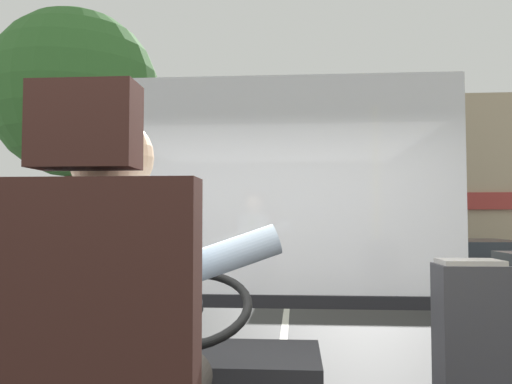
{
  "coord_description": "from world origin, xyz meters",
  "views": [
    {
      "loc": [
        0.19,
        -1.74,
        1.82
      ],
      "look_at": [
        -0.03,
        1.28,
        1.98
      ],
      "focal_mm": 37.16,
      "sensor_mm": 36.0,
      "label": 1
    }
  ],
  "objects_px": {
    "bus_driver": "(118,332)",
    "parked_car_blue": "(415,253)",
    "parked_car_black": "(478,268)",
    "fare_box": "(472,368)"
  },
  "relations": [
    {
      "from": "bus_driver",
      "to": "parked_car_blue",
      "type": "relative_size",
      "value": 0.2
    },
    {
      "from": "parked_car_black",
      "to": "fare_box",
      "type": "bearing_deg",
      "value": -108.54
    },
    {
      "from": "parked_car_black",
      "to": "bus_driver",
      "type": "bearing_deg",
      "value": -112.14
    },
    {
      "from": "bus_driver",
      "to": "parked_car_blue",
      "type": "height_order",
      "value": "bus_driver"
    },
    {
      "from": "parked_car_blue",
      "to": "fare_box",
      "type": "bearing_deg",
      "value": -101.59
    },
    {
      "from": "parked_car_black",
      "to": "parked_car_blue",
      "type": "xyz_separation_m",
      "value": [
        -0.22,
        5.72,
        -0.03
      ]
    },
    {
      "from": "bus_driver",
      "to": "parked_car_black",
      "type": "height_order",
      "value": "bus_driver"
    },
    {
      "from": "parked_car_black",
      "to": "parked_car_blue",
      "type": "bearing_deg",
      "value": 92.18
    },
    {
      "from": "fare_box",
      "to": "bus_driver",
      "type": "bearing_deg",
      "value": -140.95
    },
    {
      "from": "fare_box",
      "to": "parked_car_black",
      "type": "relative_size",
      "value": 0.2
    }
  ]
}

